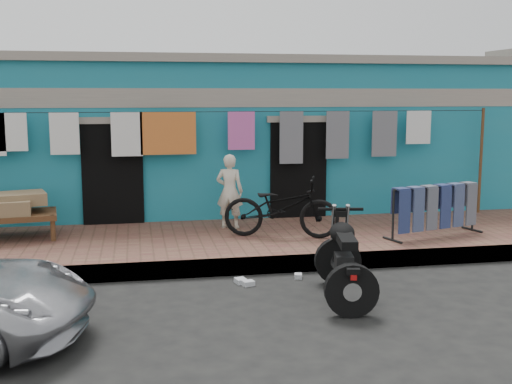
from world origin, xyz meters
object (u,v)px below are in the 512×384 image
object	(u,v)px
seated_person	(230,191)
jeans_rack	(435,210)
bicycle	(281,201)
motorcycle	(344,257)

from	to	relation	value
seated_person	jeans_rack	xyz separation A→B (m)	(3.30, -1.28, -0.22)
bicycle	motorcycle	bearing A→B (deg)	-156.29
bicycle	motorcycle	size ratio (longest dim) A/B	1.05
seated_person	motorcycle	distance (m)	3.65
jeans_rack	motorcycle	bearing A→B (deg)	-136.35
seated_person	jeans_rack	size ratio (longest dim) A/B	0.70
motorcycle	jeans_rack	bearing A→B (deg)	54.81
seated_person	motorcycle	size ratio (longest dim) A/B	0.74
motorcycle	seated_person	bearing A→B (deg)	116.67
bicycle	jeans_rack	size ratio (longest dim) A/B	1.01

